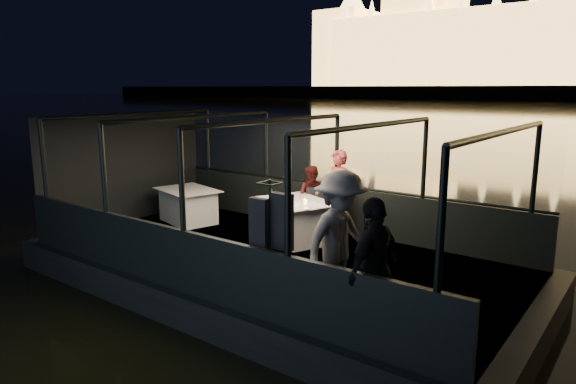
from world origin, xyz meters
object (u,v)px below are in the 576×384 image
Objects in this scene: passenger_stripe at (340,245)px; wine_bottle at (271,193)px; chair_port_left at (311,212)px; person_woman_coral at (338,198)px; chair_port_right at (325,215)px; passenger_dark at (374,265)px; dining_table_aft at (188,204)px; coat_stand at (270,243)px; person_man_maroon at (313,194)px; dining_table_central at (296,220)px.

passenger_stripe reaches higher than wine_bottle.
person_woman_coral is at bearing 9.65° from chair_port_left.
chair_port_right is 0.57× the size of passenger_dark.
passenger_dark is 6.06× the size of wine_bottle.
dining_table_aft is at bearing -108.73° from passenger_dark.
chair_port_left is at bearing 116.07° from coat_stand.
chair_port_right is 0.55× the size of coat_stand.
person_man_maroon is (2.52, 1.02, 0.36)m from dining_table_aft.
person_man_maroon is at bearing 116.09° from coat_stand.
dining_table_central is at bearing -107.13° from chair_port_right.
passenger_stripe reaches higher than person_woman_coral.
coat_stand is at bearing -51.37° from wine_bottle.
dining_table_aft is at bearing -173.51° from dining_table_central.
wine_bottle is at bearing 63.78° from passenger_stripe.
dining_table_central is 3.12m from passenger_stripe.
chair_port_left is 0.49× the size of passenger_stripe.
passenger_stripe is at bearing -117.48° from passenger_dark.
chair_port_right is at bearing -97.62° from person_woman_coral.
person_man_maroon is at bearing 102.77° from chair_port_left.
coat_stand is 3.61m from person_woman_coral.
chair_port_left reaches higher than dining_table_aft.
chair_port_left is at bearing -132.81° from passenger_dark.
chair_port_left is 0.38m from person_man_maroon.
dining_table_central is 1.53× the size of chair_port_right.
coat_stand is 6.32× the size of wine_bottle.
dining_table_aft is at bearing -173.29° from person_man_maroon.
coat_stand reaches higher than wine_bottle.
chair_port_right is at bearing 110.82° from coat_stand.
passenger_stripe is 6.72× the size of wine_bottle.
passenger_stripe is at bearing -65.80° from person_man_maroon.
wine_bottle is (-0.39, -0.28, 0.53)m from dining_table_central.
person_man_maroon is at bearing -166.99° from person_woman_coral.
dining_table_central is at bearing 35.98° from wine_bottle.
coat_stand is 1.30× the size of person_man_maroon.
chair_port_right reaches higher than dining_table_central.
person_woman_coral is 4.10m from passenger_dark.
person_woman_coral reaches higher than wine_bottle.
coat_stand is at bearing -77.64° from chair_port_left.
wine_bottle is at bearing -121.10° from passenger_dark.
chair_port_right is 3.22m from passenger_stripe.
chair_port_left is at bearing 65.22° from wine_bottle.
passenger_stripe reaches higher than passenger_dark.
coat_stand reaches higher than passenger_dark.
chair_port_left is 0.94× the size of chair_port_right.
passenger_dark reaches higher than chair_port_right.
person_man_maroon reaches higher than chair_port_left.
dining_table_aft is at bearing -148.76° from person_woman_coral.
chair_port_left is 0.53× the size of person_woman_coral.
chair_port_right is at bearing 44.53° from wine_bottle.
person_woman_coral is (3.10, 1.02, 0.36)m from dining_table_aft.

